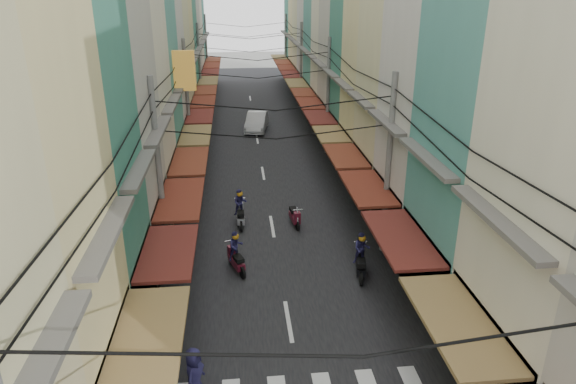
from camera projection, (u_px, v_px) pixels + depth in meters
ground at (283, 291)px, 20.64m from camera, size 160.00×160.00×0.00m
road at (258, 147)px, 39.08m from camera, size 10.00×80.00×0.02m
sidewalk_left at (172, 149)px, 38.45m from camera, size 3.00×80.00×0.06m
sidewalk_right at (342, 144)px, 39.69m from camera, size 3.00×80.00×0.06m
building_row_left at (129, 14)px, 31.48m from camera, size 7.80×67.67×23.70m
building_row_right at (381, 19)px, 33.03m from camera, size 7.80×68.98×22.59m
utility_poles at (260, 69)px, 32.01m from camera, size 10.20×66.13×8.20m
white_car at (257, 130)px, 43.52m from camera, size 5.58×2.91×1.88m
bicycle at (451, 328)px, 18.43m from camera, size 1.76×0.68×1.20m
moving_scooters at (282, 239)px, 23.58m from camera, size 5.75×7.44×2.00m
parked_scooters at (393, 343)px, 16.90m from camera, size 12.99×13.30×1.01m
pedestrians at (181, 248)px, 21.80m from camera, size 12.96×22.57×2.25m
market_umbrella at (509, 296)px, 16.52m from camera, size 2.30×2.30×2.43m
traffic_sign at (425, 263)px, 18.80m from camera, size 0.10×0.61×2.76m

